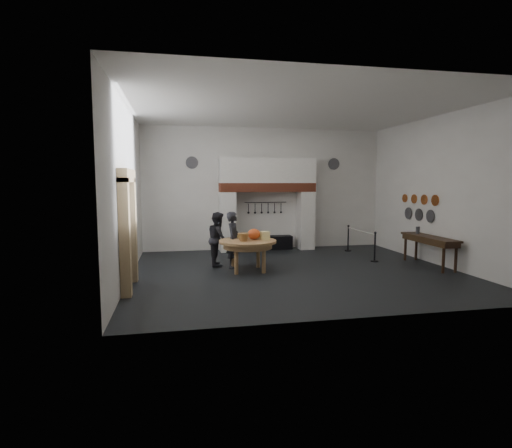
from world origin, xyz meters
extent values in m
cube|color=black|center=(0.00, 0.00, 0.00)|extent=(9.00, 8.00, 0.02)
cube|color=silver|center=(0.00, 0.00, 4.50)|extent=(9.00, 8.00, 0.02)
cube|color=silver|center=(0.00, 4.00, 2.25)|extent=(9.00, 0.02, 4.50)
cube|color=silver|center=(0.00, -4.00, 2.25)|extent=(9.00, 0.02, 4.50)
cube|color=silver|center=(-4.50, 0.00, 2.25)|extent=(0.02, 8.00, 4.50)
cube|color=silver|center=(4.50, 0.00, 2.25)|extent=(0.02, 8.00, 4.50)
cube|color=silver|center=(-1.48, 3.65, 1.07)|extent=(0.55, 0.70, 2.15)
cube|color=silver|center=(1.48, 3.65, 1.07)|extent=(0.55, 0.70, 2.15)
cube|color=#9E442B|center=(0.00, 3.65, 2.31)|extent=(3.50, 0.72, 0.32)
cube|color=silver|center=(0.00, 3.65, 2.92)|extent=(3.50, 0.70, 0.90)
cube|color=black|center=(0.00, 3.72, 0.25)|extent=(1.90, 0.45, 0.50)
cylinder|color=black|center=(0.00, 3.92, 1.75)|extent=(1.60, 0.02, 0.02)
cube|color=black|center=(-4.47, -1.00, 1.25)|extent=(0.04, 1.10, 2.50)
cube|color=tan|center=(-4.38, -1.70, 1.30)|extent=(0.22, 0.30, 2.60)
cube|color=tan|center=(-4.38, -0.30, 1.30)|extent=(0.22, 0.30, 2.60)
cube|color=tan|center=(-4.38, -1.00, 2.65)|extent=(0.22, 1.70, 0.30)
cube|color=gold|center=(-4.45, 0.80, 1.60)|extent=(0.05, 0.34, 0.44)
cylinder|color=#B67C56|center=(-1.32, 0.31, 0.84)|extent=(1.62, 1.62, 0.07)
ellipsoid|color=#CB4E1C|center=(-1.12, 0.41, 1.03)|extent=(0.36, 0.36, 0.31)
cube|color=#FFF198|center=(-0.82, 0.26, 0.99)|extent=(0.22, 0.22, 0.24)
cube|color=#F0ED8F|center=(-0.84, 0.56, 0.97)|extent=(0.18, 0.18, 0.20)
cone|color=#A7643D|center=(-1.47, 0.16, 0.98)|extent=(0.32, 0.32, 0.22)
ellipsoid|color=#A5823A|center=(-1.42, 0.66, 0.94)|extent=(0.31, 0.18, 0.13)
imported|color=black|center=(-1.66, 0.80, 0.82)|extent=(0.58, 0.70, 1.65)
imported|color=black|center=(-2.06, 1.20, 0.81)|extent=(0.64, 0.81, 1.62)
cube|color=#352313|center=(4.10, -0.12, 0.87)|extent=(0.55, 2.20, 0.06)
cylinder|color=#4A4B4F|center=(4.10, 0.48, 1.01)|extent=(0.12, 0.12, 0.22)
cylinder|color=#C6662D|center=(4.46, 0.20, 1.95)|extent=(0.03, 0.34, 0.34)
cylinder|color=#C6662D|center=(4.46, 0.75, 1.95)|extent=(0.03, 0.32, 0.32)
cylinder|color=#C6662D|center=(4.46, 1.30, 1.95)|extent=(0.03, 0.30, 0.30)
cylinder|color=#C6662D|center=(4.46, 1.85, 1.95)|extent=(0.03, 0.28, 0.28)
cylinder|color=#4C4C51|center=(4.46, 0.40, 1.45)|extent=(0.03, 0.40, 0.40)
cylinder|color=#4C4C51|center=(4.46, 1.00, 1.45)|extent=(0.03, 0.40, 0.40)
cylinder|color=#4C4C51|center=(4.46, 1.60, 1.45)|extent=(0.03, 0.40, 0.40)
cylinder|color=#4C4C51|center=(-2.70, 3.96, 3.20)|extent=(0.44, 0.03, 0.44)
cylinder|color=#4C4C51|center=(2.70, 3.96, 3.20)|extent=(0.44, 0.03, 0.44)
cylinder|color=black|center=(2.84, 0.81, 0.45)|extent=(0.05, 0.05, 0.90)
cylinder|color=black|center=(2.84, 2.81, 0.45)|extent=(0.05, 0.05, 0.90)
cylinder|color=beige|center=(2.84, 1.81, 0.85)|extent=(0.04, 2.00, 0.04)
camera|label=1|loc=(-3.26, -10.65, 2.50)|focal=28.00mm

